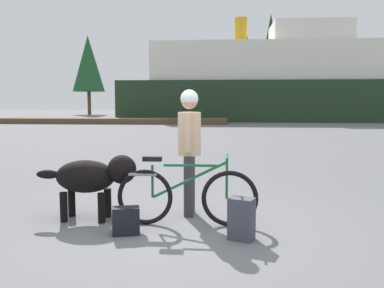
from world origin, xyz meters
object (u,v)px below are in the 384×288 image
(dog, at_px, (93,177))
(handbag_pannier, at_px, (126,221))
(bicycle, at_px, (186,196))
(person_cyclist, at_px, (189,140))
(backpack, at_px, (241,219))
(ferry_boat, at_px, (278,84))

(dog, height_order, handbag_pannier, dog)
(bicycle, height_order, person_cyclist, person_cyclist)
(backpack, relative_size, ferry_boat, 0.02)
(handbag_pannier, bearing_deg, person_cyclist, 54.06)
(dog, xyz_separation_m, handbag_pannier, (0.59, -0.59, -0.42))
(person_cyclist, bearing_deg, handbag_pannier, -125.94)
(bicycle, height_order, dog, bicycle)
(ferry_boat, bearing_deg, handbag_pannier, -100.15)
(bicycle, distance_m, handbag_pannier, 0.83)
(person_cyclist, relative_size, backpack, 3.60)
(bicycle, bearing_deg, ferry_boat, 80.91)
(person_cyclist, height_order, dog, person_cyclist)
(handbag_pannier, xyz_separation_m, ferry_boat, (5.79, 32.33, 3.00))
(person_cyclist, distance_m, dog, 1.40)
(bicycle, xyz_separation_m, person_cyclist, (-0.00, 0.52, 0.67))
(backpack, height_order, handbag_pannier, backpack)
(person_cyclist, height_order, handbag_pannier, person_cyclist)
(bicycle, relative_size, ferry_boat, 0.07)
(backpack, bearing_deg, bicycle, 144.71)
(person_cyclist, bearing_deg, backpack, -55.70)
(backpack, height_order, ferry_boat, ferry_boat)
(person_cyclist, distance_m, ferry_boat, 31.87)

